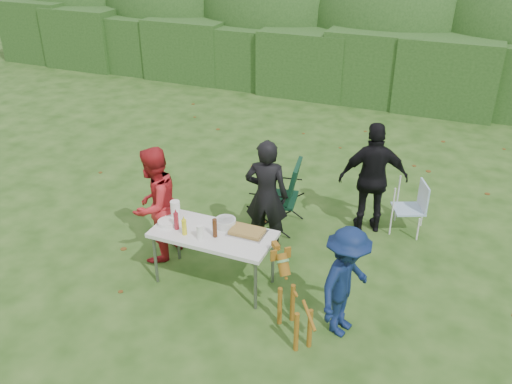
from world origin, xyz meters
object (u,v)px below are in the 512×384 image
at_px(beer_bottle, 215,228).
at_px(paper_towel_roll, 175,210).
at_px(ketchup_bottle, 176,221).
at_px(child, 346,282).
at_px(lawn_chair, 408,207).
at_px(person_red_jacket, 155,205).
at_px(mustard_bottle, 184,227).
at_px(folding_table, 213,236).
at_px(dog, 295,304).
at_px(camping_chair, 276,195).
at_px(person_black_puffy, 373,179).
at_px(person_cook, 266,196).

bearing_deg(beer_bottle, paper_towel_roll, 165.17).
height_order(ketchup_bottle, paper_towel_roll, paper_towel_roll).
bearing_deg(paper_towel_roll, child, -8.48).
xyz_separation_m(lawn_chair, beer_bottle, (-1.98, -2.29, 0.47)).
height_order(person_red_jacket, lawn_chair, person_red_jacket).
xyz_separation_m(mustard_bottle, beer_bottle, (0.36, 0.10, 0.02)).
relative_size(folding_table, mustard_bottle, 7.50).
relative_size(dog, camping_chair, 0.84).
distance_m(mustard_bottle, beer_bottle, 0.38).
xyz_separation_m(camping_chair, ketchup_bottle, (-0.68, -1.66, 0.31)).
distance_m(child, ketchup_bottle, 2.19).
distance_m(child, paper_towel_roll, 2.33).
bearing_deg(beer_bottle, child, -5.98).
height_order(person_black_puffy, beer_bottle, person_black_puffy).
bearing_deg(person_black_puffy, mustard_bottle, 30.23).
relative_size(person_black_puffy, camping_chair, 1.55).
xyz_separation_m(child, beer_bottle, (-1.66, 0.17, 0.19)).
bearing_deg(folding_table, dog, -22.61).
distance_m(person_cook, paper_towel_roll, 1.27).
height_order(mustard_bottle, paper_towel_roll, paper_towel_roll).
bearing_deg(person_cook, ketchup_bottle, 45.43).
height_order(child, beer_bottle, child).
bearing_deg(child, ketchup_bottle, 100.86).
height_order(person_black_puffy, lawn_chair, person_black_puffy).
height_order(person_cook, lawn_chair, person_cook).
distance_m(person_red_jacket, person_black_puffy, 3.08).
bearing_deg(person_red_jacket, folding_table, 80.44).
bearing_deg(person_red_jacket, paper_towel_roll, 75.50).
xyz_separation_m(person_cook, paper_towel_roll, (-0.87, -0.92, 0.06)).
distance_m(person_red_jacket, child, 2.74).
distance_m(ketchup_bottle, beer_bottle, 0.52).
height_order(person_cook, camping_chair, person_cook).
height_order(person_red_jacket, child, person_red_jacket).
relative_size(camping_chair, beer_bottle, 4.49).
relative_size(person_cook, lawn_chair, 2.07).
xyz_separation_m(beer_bottle, paper_towel_roll, (-0.64, 0.17, 0.01)).
bearing_deg(child, paper_towel_roll, 96.30).
distance_m(folding_table, ketchup_bottle, 0.49).
bearing_deg(beer_bottle, folding_table, 133.76).
xyz_separation_m(child, dog, (-0.48, -0.28, -0.24)).
xyz_separation_m(person_cook, person_red_jacket, (-1.26, -0.79, -0.01)).
bearing_deg(person_cook, lawn_chair, -156.38).
distance_m(mustard_bottle, paper_towel_roll, 0.39).
distance_m(dog, mustard_bottle, 1.64).
bearing_deg(dog, camping_chair, -17.41).
bearing_deg(paper_towel_roll, mustard_bottle, -44.17).
relative_size(dog, lawn_chair, 1.17).
bearing_deg(folding_table, person_red_jacket, 166.41).
xyz_separation_m(lawn_chair, paper_towel_roll, (-2.62, -2.12, 0.48)).
bearing_deg(child, camping_chair, 54.33).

